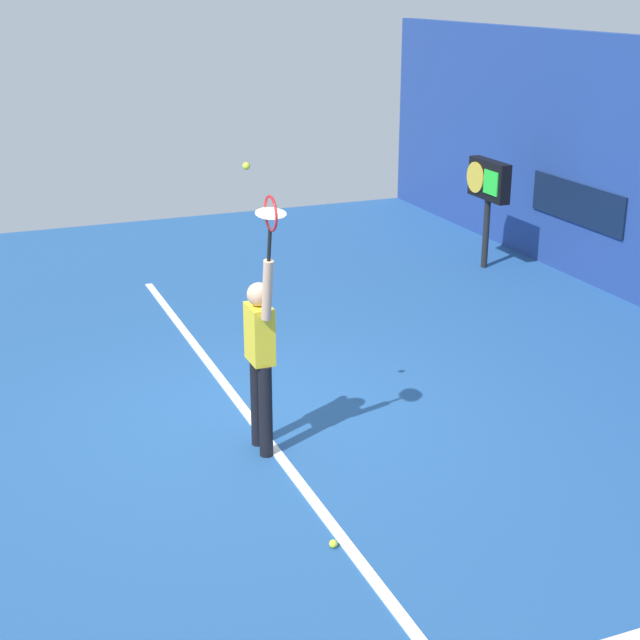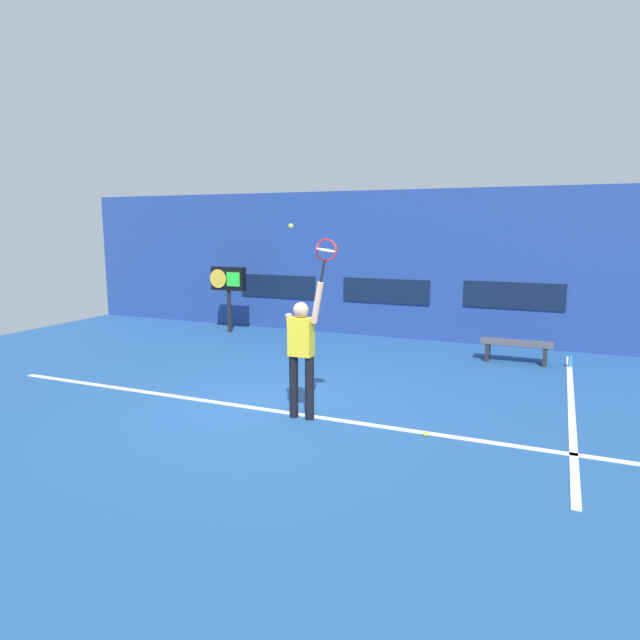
{
  "view_description": "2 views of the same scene",
  "coord_description": "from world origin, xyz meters",
  "px_view_note": "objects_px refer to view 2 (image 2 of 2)",
  "views": [
    {
      "loc": [
        8.37,
        -2.67,
        4.26
      ],
      "look_at": [
        0.9,
        0.35,
        1.35
      ],
      "focal_mm": 52.68,
      "sensor_mm": 36.0,
      "label": 1
    },
    {
      "loc": [
        3.91,
        -7.1,
        2.74
      ],
      "look_at": [
        0.62,
        0.56,
        1.33
      ],
      "focal_mm": 31.23,
      "sensor_mm": 36.0,
      "label": 2
    }
  ],
  "objects_px": {
    "court_bench": "(516,346)",
    "water_bottle": "(570,362)",
    "tennis_racket": "(326,253)",
    "tennis_ball": "(291,226)",
    "scoreboard_clock": "(228,282)",
    "spare_ball": "(425,434)",
    "tennis_player": "(301,350)"
  },
  "relations": [
    {
      "from": "scoreboard_clock",
      "to": "court_bench",
      "type": "height_order",
      "value": "scoreboard_clock"
    },
    {
      "from": "tennis_ball",
      "to": "water_bottle",
      "type": "xyz_separation_m",
      "value": [
        3.72,
        4.76,
        -2.62
      ]
    },
    {
      "from": "tennis_ball",
      "to": "spare_ball",
      "type": "bearing_deg",
      "value": 1.07
    },
    {
      "from": "tennis_racket",
      "to": "tennis_ball",
      "type": "height_order",
      "value": "tennis_ball"
    },
    {
      "from": "tennis_player",
      "to": "tennis_racket",
      "type": "distance_m",
      "value": 1.42
    },
    {
      "from": "tennis_racket",
      "to": "tennis_player",
      "type": "bearing_deg",
      "value": 179.35
    },
    {
      "from": "scoreboard_clock",
      "to": "spare_ball",
      "type": "height_order",
      "value": "scoreboard_clock"
    },
    {
      "from": "tennis_ball",
      "to": "tennis_racket",
      "type": "bearing_deg",
      "value": 5.39
    },
    {
      "from": "tennis_ball",
      "to": "scoreboard_clock",
      "type": "height_order",
      "value": "tennis_ball"
    },
    {
      "from": "tennis_racket",
      "to": "spare_ball",
      "type": "distance_m",
      "value": 2.75
    },
    {
      "from": "tennis_ball",
      "to": "spare_ball",
      "type": "relative_size",
      "value": 1.0
    },
    {
      "from": "water_bottle",
      "to": "spare_ball",
      "type": "height_order",
      "value": "water_bottle"
    },
    {
      "from": "tennis_ball",
      "to": "scoreboard_clock",
      "type": "xyz_separation_m",
      "value": [
        -4.42,
        5.28,
        -1.42
      ]
    },
    {
      "from": "scoreboard_clock",
      "to": "tennis_player",
      "type": "bearing_deg",
      "value": -49.0
    },
    {
      "from": "water_bottle",
      "to": "tennis_ball",
      "type": "bearing_deg",
      "value": -128.06
    },
    {
      "from": "tennis_racket",
      "to": "court_bench",
      "type": "bearing_deg",
      "value": 64.83
    },
    {
      "from": "water_bottle",
      "to": "spare_ball",
      "type": "relative_size",
      "value": 3.53
    },
    {
      "from": "scoreboard_clock",
      "to": "spare_ball",
      "type": "relative_size",
      "value": 25.0
    },
    {
      "from": "tennis_ball",
      "to": "court_bench",
      "type": "xyz_separation_m",
      "value": [
        2.71,
        4.76,
        -2.4
      ]
    },
    {
      "from": "tennis_racket",
      "to": "water_bottle",
      "type": "height_order",
      "value": "tennis_racket"
    },
    {
      "from": "court_bench",
      "to": "water_bottle",
      "type": "xyz_separation_m",
      "value": [
        1.01,
        0.0,
        -0.22
      ]
    },
    {
      "from": "tennis_racket",
      "to": "scoreboard_clock",
      "type": "distance_m",
      "value": 7.26
    },
    {
      "from": "court_bench",
      "to": "spare_ball",
      "type": "relative_size",
      "value": 20.59
    },
    {
      "from": "scoreboard_clock",
      "to": "court_bench",
      "type": "distance_m",
      "value": 7.22
    },
    {
      "from": "court_bench",
      "to": "spare_ball",
      "type": "distance_m",
      "value": 4.79
    },
    {
      "from": "tennis_racket",
      "to": "court_bench",
      "type": "distance_m",
      "value": 5.59
    },
    {
      "from": "scoreboard_clock",
      "to": "spare_ball",
      "type": "bearing_deg",
      "value": -39.56
    },
    {
      "from": "water_bottle",
      "to": "scoreboard_clock",
      "type": "bearing_deg",
      "value": 176.3
    },
    {
      "from": "water_bottle",
      "to": "spare_ball",
      "type": "bearing_deg",
      "value": -110.8
    },
    {
      "from": "spare_ball",
      "to": "scoreboard_clock",
      "type": "bearing_deg",
      "value": 140.44
    },
    {
      "from": "tennis_ball",
      "to": "water_bottle",
      "type": "distance_m",
      "value": 6.58
    },
    {
      "from": "tennis_player",
      "to": "scoreboard_clock",
      "type": "distance_m",
      "value": 6.94
    }
  ]
}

